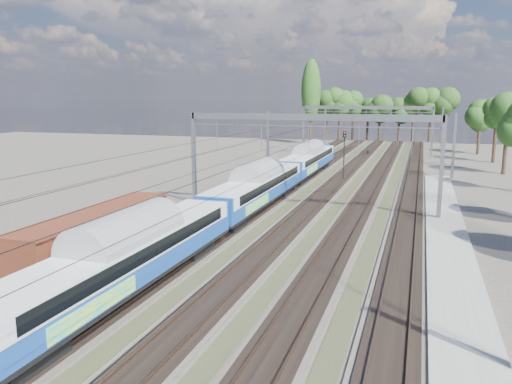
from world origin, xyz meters
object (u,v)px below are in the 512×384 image
(signal_near, at_px, (344,150))
(signal_far, at_px, (443,136))
(freight_boxcar, at_px, (98,234))
(worker, at_px, (368,150))
(emu_train, at_px, (256,183))

(signal_near, relative_size, signal_far, 0.97)
(freight_boxcar, bearing_deg, signal_far, 71.13)
(freight_boxcar, relative_size, signal_near, 2.10)
(worker, bearing_deg, signal_far, -93.25)
(freight_boxcar, bearing_deg, worker, 82.08)
(freight_boxcar, xyz_separation_m, signal_near, (9.55, 37.81, 1.90))
(freight_boxcar, height_order, signal_near, signal_near)
(freight_boxcar, distance_m, worker, 69.24)
(emu_train, height_order, signal_far, signal_far)
(freight_boxcar, xyz_separation_m, signal_far, (22.23, 65.04, 2.01))
(freight_boxcar, distance_m, signal_near, 39.05)
(emu_train, relative_size, freight_boxcar, 5.01)
(signal_near, bearing_deg, signal_far, 83.60)
(signal_near, height_order, signal_far, signal_far)
(worker, relative_size, signal_far, 0.27)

